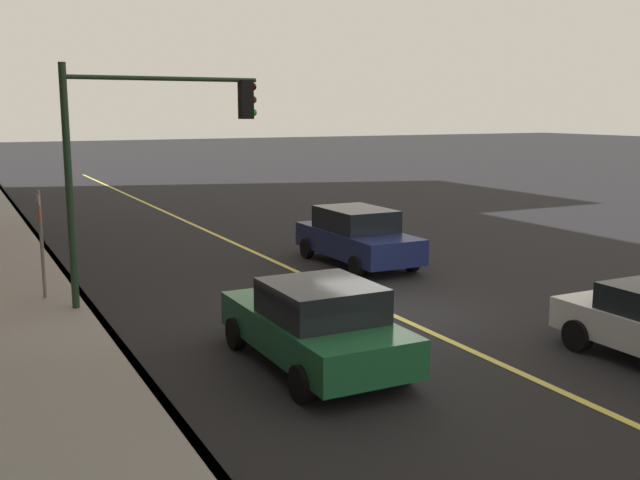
{
  "coord_description": "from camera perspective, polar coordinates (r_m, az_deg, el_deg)",
  "views": [
    {
      "loc": [
        -13.5,
        8.53,
        4.46
      ],
      "look_at": [
        -0.1,
        1.72,
        1.8
      ],
      "focal_mm": 41.31,
      "sensor_mm": 36.0,
      "label": 1
    }
  ],
  "objects": [
    {
      "name": "car_navy",
      "position": [
        21.51,
        2.86,
        0.31
      ],
      "size": [
        4.61,
        2.0,
        1.65
      ],
      "color": "navy",
      "rests_on": "ground"
    },
    {
      "name": "traffic_light_mast",
      "position": [
        17.02,
        -13.21,
        7.46
      ],
      "size": [
        0.28,
        4.45,
        5.45
      ],
      "color": "#1E3823",
      "rests_on": "ground"
    },
    {
      "name": "ground",
      "position": [
        16.58,
        5.17,
        -5.62
      ],
      "size": [
        200.0,
        200.0,
        0.0
      ],
      "primitive_type": "plane",
      "color": "black"
    },
    {
      "name": "lane_stripe_center",
      "position": [
        16.58,
        5.17,
        -5.6
      ],
      "size": [
        80.0,
        0.16,
        0.01
      ],
      "primitive_type": "cube",
      "color": "#D8CC4C",
      "rests_on": "ground"
    },
    {
      "name": "curb_edge",
      "position": [
        14.44,
        -15.23,
        -8.01
      ],
      "size": [
        80.0,
        0.16,
        0.15
      ],
      "primitive_type": "cube",
      "color": "slate",
      "rests_on": "ground"
    },
    {
      "name": "car_green",
      "position": [
        12.97,
        -0.36,
        -6.51
      ],
      "size": [
        4.41,
        2.05,
        1.54
      ],
      "color": "#1E6038",
      "rests_on": "ground"
    },
    {
      "name": "street_sign_post",
      "position": [
        18.09,
        -20.79,
        0.18
      ],
      "size": [
        0.6,
        0.08,
        2.66
      ],
      "color": "slate",
      "rests_on": "ground"
    },
    {
      "name": "sidewalk_slab",
      "position": [
        14.24,
        -21.34,
        -8.62
      ],
      "size": [
        80.0,
        3.22,
        0.15
      ],
      "primitive_type": "cube",
      "color": "gray",
      "rests_on": "ground"
    }
  ]
}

